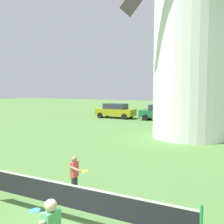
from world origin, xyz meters
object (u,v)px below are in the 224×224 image
parked_car_green (162,112)px  parked_car_silver (219,116)px  tennis_net (73,197)px  parked_car_mustard (115,111)px  windmill (192,16)px  player_far (75,173)px

parked_car_green → parked_car_silver: bearing=-8.2°
tennis_net → parked_car_mustard: 22.87m
windmill → tennis_net: bearing=-90.1°
parked_car_green → parked_car_silver: size_ratio=1.04×
parked_car_mustard → parked_car_green: same height
player_far → parked_car_mustard: 20.97m
windmill → player_far: bearing=-95.6°
windmill → parked_car_green: bearing=118.0°
tennis_net → parked_car_mustard: size_ratio=1.41×
tennis_net → parked_car_silver: (1.04, 20.31, 0.12)m
tennis_net → parked_car_green: parked_car_green is taller
parked_car_green → windmill: bearing=-62.0°
tennis_net → parked_car_silver: parked_car_silver is taller
tennis_net → parked_car_silver: bearing=87.1°
windmill → player_far: windmill is taller
windmill → tennis_net: size_ratio=2.65×
parked_car_mustard → windmill: bearing=-40.1°
windmill → parked_car_silver: windmill is taller
player_far → parked_car_green: bearing=99.5°
player_far → parked_car_green: parked_car_green is taller
tennis_net → player_far: (-1.08, 1.60, -0.02)m
windmill → parked_car_green: windmill is taller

